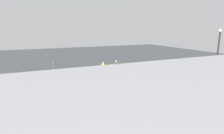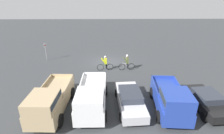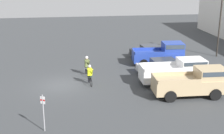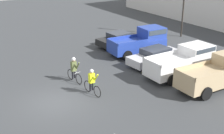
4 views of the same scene
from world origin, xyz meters
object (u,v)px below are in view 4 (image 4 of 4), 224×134
(pickup_truck_1, at_px, (184,61))
(cyclist_1, at_px, (74,69))
(sedan_0, at_px, (119,39))
(pickup_truck_2, at_px, (219,71))
(cyclist_0, at_px, (92,82))
(sedan_1, at_px, (155,56))
(pickup_truck_0, at_px, (142,41))

(pickup_truck_1, bearing_deg, cyclist_1, -114.10)
(sedan_0, height_order, pickup_truck_2, pickup_truck_2)
(cyclist_0, bearing_deg, sedan_0, 136.42)
(sedan_1, relative_size, pickup_truck_1, 0.91)
(sedan_0, distance_m, cyclist_1, 8.90)
(sedan_0, relative_size, pickup_truck_2, 0.79)
(pickup_truck_2, xyz_separation_m, cyclist_0, (-3.67, -7.58, -0.29))
(sedan_0, xyz_separation_m, cyclist_0, (7.55, -7.18, 0.17))
(cyclist_0, bearing_deg, sedan_1, 105.77)
(sedan_1, xyz_separation_m, cyclist_0, (1.95, -6.90, 0.16))
(sedan_0, bearing_deg, pickup_truck_0, 9.81)
(sedan_0, relative_size, cyclist_0, 2.40)
(cyclist_1, bearing_deg, sedan_1, 86.35)
(cyclist_1, bearing_deg, pickup_truck_0, 106.66)
(sedan_1, height_order, pickup_truck_1, pickup_truck_1)
(pickup_truck_2, distance_m, cyclist_0, 8.43)
(cyclist_1, bearing_deg, pickup_truck_2, 51.64)
(sedan_0, height_order, cyclist_1, cyclist_1)
(pickup_truck_0, bearing_deg, pickup_truck_2, -0.61)
(pickup_truck_0, height_order, cyclist_1, pickup_truck_0)
(cyclist_0, distance_m, cyclist_1, 2.39)
(pickup_truck_2, bearing_deg, cyclist_0, -115.81)
(sedan_0, distance_m, sedan_1, 5.61)
(sedan_0, bearing_deg, pickup_truck_1, 0.01)
(sedan_0, bearing_deg, cyclist_1, -54.60)
(pickup_truck_1, distance_m, cyclist_1, 7.95)
(pickup_truck_1, relative_size, cyclist_1, 2.93)
(pickup_truck_1, distance_m, cyclist_0, 7.24)
(pickup_truck_0, distance_m, cyclist_0, 9.01)
(sedan_0, bearing_deg, pickup_truck_2, 2.05)
(pickup_truck_0, bearing_deg, cyclist_1, -73.34)
(pickup_truck_0, relative_size, pickup_truck_1, 0.96)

